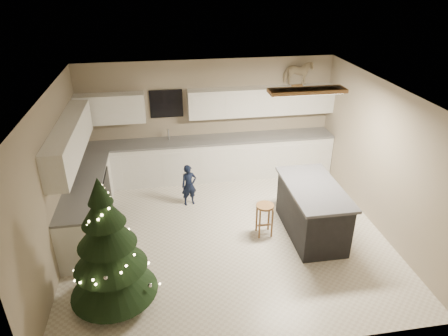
{
  "coord_description": "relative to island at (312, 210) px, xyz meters",
  "views": [
    {
      "loc": [
        -1.01,
        -5.81,
        4.32
      ],
      "look_at": [
        0.0,
        0.35,
        1.15
      ],
      "focal_mm": 32.0,
      "sensor_mm": 36.0,
      "label": 1
    }
  ],
  "objects": [
    {
      "name": "ground_plane",
      "position": [
        -1.48,
        0.21,
        -0.48
      ],
      "size": [
        5.5,
        5.5,
        0.0
      ],
      "primitive_type": "plane",
      "color": "beige"
    },
    {
      "name": "room_shell",
      "position": [
        -1.45,
        0.21,
        1.27
      ],
      "size": [
        5.52,
        5.02,
        2.61
      ],
      "color": "gray",
      "rests_on": "ground_plane"
    },
    {
      "name": "cabinetry",
      "position": [
        -2.39,
        1.86,
        0.28
      ],
      "size": [
        5.5,
        3.2,
        2.0
      ],
      "color": "white",
      "rests_on": "ground_plane"
    },
    {
      "name": "island",
      "position": [
        0.0,
        0.0,
        0.0
      ],
      "size": [
        0.9,
        1.7,
        0.95
      ],
      "color": "black",
      "rests_on": "ground_plane"
    },
    {
      "name": "bar_stool",
      "position": [
        -0.83,
        0.1,
        -0.02
      ],
      "size": [
        0.32,
        0.32,
        0.61
      ],
      "rotation": [
        0.0,
        0.0,
        0.17
      ],
      "color": "brown",
      "rests_on": "ground_plane"
    },
    {
      "name": "christmas_tree",
      "position": [
        -3.33,
        -1.12,
        0.35
      ],
      "size": [
        1.26,
        1.22,
        2.01
      ],
      "rotation": [
        0.0,
        0.0,
        0.15
      ],
      "color": "#3F2816",
      "rests_on": "ground_plane"
    },
    {
      "name": "toddler",
      "position": [
        -2.06,
        1.33,
        -0.05
      ],
      "size": [
        0.35,
        0.27,
        0.86
      ],
      "primitive_type": "imported",
      "rotation": [
        0.0,
        0.0,
        0.24
      ],
      "color": "black",
      "rests_on": "ground_plane"
    },
    {
      "name": "rocking_horse",
      "position": [
        0.45,
        2.54,
        1.8
      ],
      "size": [
        0.65,
        0.4,
        0.53
      ],
      "rotation": [
        0.0,
        0.0,
        1.36
      ],
      "color": "brown",
      "rests_on": "cabinetry"
    }
  ]
}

